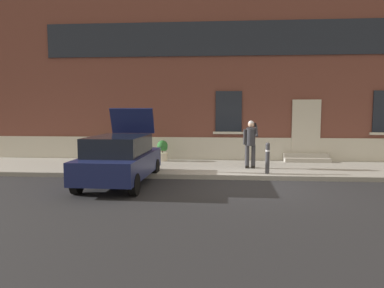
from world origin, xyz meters
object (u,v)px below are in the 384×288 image
Objects in this scene: bollard_near_person at (268,157)px; person_on_phone at (251,141)px; hatchback_car_navy at (120,159)px; planter_terracotta at (105,149)px; planter_cream at (163,150)px.

person_on_phone reaches higher than bollard_near_person.
hatchback_car_navy is at bearing -161.02° from person_on_phone.
planter_terracotta is 1.00× the size of planter_cream.
planter_terracotta is (-5.96, 1.73, -0.54)m from person_on_phone.
planter_cream is at bearing 146.03° from bollard_near_person.
bollard_near_person is 1.22× the size of planter_terracotta.
planter_cream is (-3.97, 2.68, -0.11)m from bollard_near_person.
person_on_phone is at bearing 30.78° from hatchback_car_navy.
person_on_phone is 3.90m from planter_cream.
person_on_phone is (4.13, 2.46, 0.35)m from hatchback_car_navy.
person_on_phone is 2.03× the size of planter_cream.
hatchback_car_navy is 4.77× the size of planter_cream.
hatchback_car_navy is at bearing -66.38° from planter_terracotta.
hatchback_car_navy is 4.58m from planter_terracotta.
bollard_near_person is (4.62, 1.44, -0.09)m from hatchback_car_navy.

